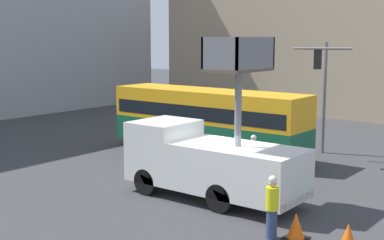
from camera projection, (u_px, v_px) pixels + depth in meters
name	position (u px, v px, depth m)	size (l,w,h in m)	color
ground_plane	(219.00, 202.00, 19.22)	(120.00, 120.00, 0.00)	#38383A
building_backdrop_side	(343.00, 50.00, 42.65)	(10.00, 28.00, 9.73)	tan
utility_truck	(210.00, 159.00, 19.36)	(2.40, 6.73, 5.86)	silver
city_bus	(208.00, 117.00, 26.74)	(2.52, 10.49, 3.26)	#145638
traffic_light_pole	(322.00, 80.00, 25.83)	(2.91, 2.66, 5.63)	slate
road_worker_near_truck	(272.00, 207.00, 15.57)	(0.38, 0.38, 1.90)	navy
road_worker_directing	(253.00, 157.00, 22.22)	(0.38, 0.38, 1.86)	navy
traffic_cone_near_truck	(348.00, 238.00, 14.77)	(0.68, 0.68, 0.77)	black
traffic_cone_mid_road	(296.00, 227.00, 15.63)	(0.68, 0.68, 0.77)	black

